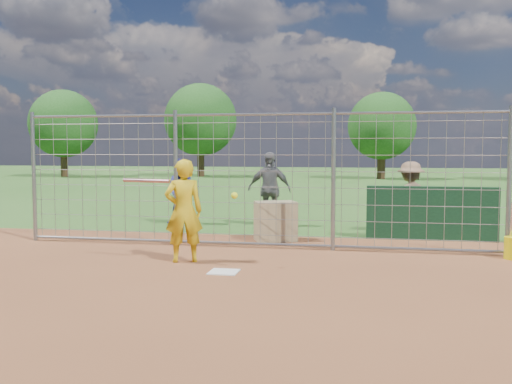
% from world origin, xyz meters
% --- Properties ---
extents(ground, '(100.00, 100.00, 0.00)m').
position_xyz_m(ground, '(0.00, 0.00, 0.00)').
color(ground, '#2D591E').
rests_on(ground, ground).
extents(infield_dirt, '(18.00, 18.00, 0.00)m').
position_xyz_m(infield_dirt, '(0.00, -3.00, 0.01)').
color(infield_dirt, brown).
rests_on(infield_dirt, ground).
extents(home_plate, '(0.43, 0.43, 0.02)m').
position_xyz_m(home_plate, '(0.00, -0.20, 0.01)').
color(home_plate, silver).
rests_on(home_plate, ground).
extents(dugout_wall, '(2.60, 0.20, 1.10)m').
position_xyz_m(dugout_wall, '(3.40, 3.60, 0.55)').
color(dugout_wall, '#11381E').
rests_on(dugout_wall, ground).
extents(batter, '(0.72, 0.60, 1.70)m').
position_xyz_m(batter, '(-0.84, 0.46, 0.85)').
color(batter, gold).
rests_on(batter, ground).
extents(bystander_a, '(0.84, 0.69, 1.62)m').
position_xyz_m(bystander_a, '(-2.35, 4.94, 0.81)').
color(bystander_a, navy).
rests_on(bystander_a, ground).
extents(bystander_b, '(1.07, 0.49, 1.79)m').
position_xyz_m(bystander_b, '(-0.20, 5.05, 0.90)').
color(bystander_b, slate).
rests_on(bystander_b, ground).
extents(bystander_c, '(1.18, 1.02, 1.59)m').
position_xyz_m(bystander_c, '(3.04, 4.37, 0.79)').
color(bystander_c, '#805F46').
rests_on(bystander_c, ground).
extents(equipment_bin, '(0.95, 0.81, 0.80)m').
position_xyz_m(equipment_bin, '(0.29, 2.91, 0.40)').
color(equipment_bin, tan).
rests_on(equipment_bin, ground).
extents(equipment_in_play, '(1.96, 0.27, 0.29)m').
position_xyz_m(equipment_in_play, '(-1.03, 0.20, 1.30)').
color(equipment_in_play, silver).
rests_on(equipment_in_play, ground).
extents(backstop_fence, '(9.08, 0.08, 2.60)m').
position_xyz_m(backstop_fence, '(0.00, 2.00, 1.26)').
color(backstop_fence, gray).
rests_on(backstop_fence, ground).
extents(tree_line, '(44.66, 6.72, 6.48)m').
position_xyz_m(tree_line, '(3.13, 28.13, 3.71)').
color(tree_line, '#3F2B19').
rests_on(tree_line, ground).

